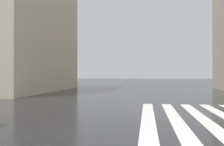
{
  "coord_description": "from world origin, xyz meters",
  "views": [
    {
      "loc": [
        -5.12,
        1.15,
        1.64
      ],
      "look_at": [
        8.77,
        2.9,
        1.72
      ],
      "focal_mm": 44.69,
      "sensor_mm": 36.0,
      "label": 1
    }
  ],
  "objects": [
    {
      "name": "zebra_crossing",
      "position": [
        4.0,
        -0.89,
        0.0
      ],
      "size": [
        13.0,
        4.5,
        0.01
      ],
      "color": "silver",
      "rests_on": "ground_plane"
    }
  ]
}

